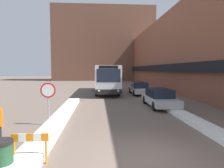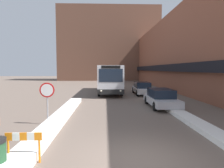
{
  "view_description": "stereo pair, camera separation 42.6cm",
  "coord_description": "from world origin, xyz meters",
  "views": [
    {
      "loc": [
        -1.47,
        -5.99,
        2.85
      ],
      "look_at": [
        -0.6,
        6.65,
        1.92
      ],
      "focal_mm": 32.0,
      "sensor_mm": 36.0,
      "label": 1
    },
    {
      "loc": [
        -1.04,
        -6.02,
        2.85
      ],
      "look_at": [
        -0.6,
        6.65,
        1.92
      ],
      "focal_mm": 32.0,
      "sensor_mm": 36.0,
      "label": 2
    }
  ],
  "objects": [
    {
      "name": "ground_plane",
      "position": [
        0.0,
        0.0,
        0.0
      ],
      "size": [
        160.0,
        160.0,
        0.0
      ],
      "primitive_type": "plane",
      "color": "#66564C"
    },
    {
      "name": "building_row_right",
      "position": [
        9.98,
        24.0,
        5.18
      ],
      "size": [
        5.5,
        60.0,
        10.4
      ],
      "color": "brown",
      "rests_on": "ground_plane"
    },
    {
      "name": "building_backdrop_far",
      "position": [
        0.0,
        47.82,
        9.41
      ],
      "size": [
        26.0,
        8.0,
        18.82
      ],
      "color": "brown",
      "rests_on": "ground_plane"
    },
    {
      "name": "snow_bank_left",
      "position": [
        -3.6,
        4.53,
        0.16
      ],
      "size": [
        0.9,
        14.16,
        0.31
      ],
      "color": "silver",
      "rests_on": "ground_plane"
    },
    {
      "name": "snow_bank_right",
      "position": [
        3.6,
        3.87,
        0.12
      ],
      "size": [
        0.9,
        9.8,
        0.24
      ],
      "color": "silver",
      "rests_on": "ground_plane"
    },
    {
      "name": "city_bus",
      "position": [
        -0.49,
        18.43,
        1.76
      ],
      "size": [
        2.66,
        10.72,
        3.26
      ],
      "color": "silver",
      "rests_on": "ground_plane"
    },
    {
      "name": "parked_car_front",
      "position": [
        3.2,
        8.85,
        0.7
      ],
      "size": [
        1.84,
        4.59,
        1.37
      ],
      "color": "#B7B7BC",
      "rests_on": "ground_plane"
    },
    {
      "name": "parked_car_middle",
      "position": [
        3.2,
        16.53,
        0.71
      ],
      "size": [
        1.82,
        4.63,
        1.39
      ],
      "color": "silver",
      "rests_on": "ground_plane"
    },
    {
      "name": "stop_sign",
      "position": [
        -4.01,
        4.24,
        1.58
      ],
      "size": [
        0.76,
        0.08,
        2.18
      ],
      "color": "gray",
      "rests_on": "ground_plane"
    },
    {
      "name": "construction_barricade",
      "position": [
        -3.52,
        -0.01,
        0.67
      ],
      "size": [
        1.1,
        0.06,
        0.94
      ],
      "color": "orange",
      "rests_on": "ground_plane"
    }
  ]
}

